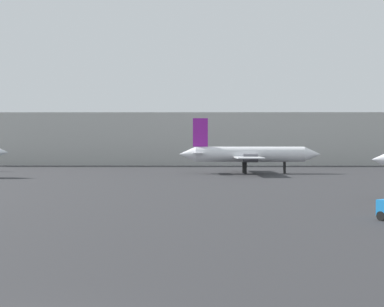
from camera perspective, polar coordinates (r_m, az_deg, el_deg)
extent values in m
cylinder|color=white|center=(86.40, 6.03, -0.08)|extent=(17.05, 2.71, 2.40)
cone|color=white|center=(88.08, 12.39, -0.08)|extent=(2.68, 2.44, 2.40)
cone|color=white|center=(85.83, -0.50, -0.08)|extent=(2.68, 2.44, 2.40)
cube|color=white|center=(86.32, 5.47, -0.32)|extent=(4.19, 19.38, 0.18)
cube|color=white|center=(85.84, 0.63, 0.08)|extent=(1.87, 6.18, 0.12)
cube|color=purple|center=(85.85, 0.87, 2.20)|extent=(2.34, 0.26, 4.45)
cylinder|color=#4C4C54|center=(90.02, 5.55, -0.33)|extent=(2.22, 1.36, 1.32)
cylinder|color=#4C4C54|center=(82.73, 6.09, -0.47)|extent=(2.22, 1.36, 1.32)
cube|color=black|center=(87.27, 9.58, -1.46)|extent=(0.37, 0.37, 1.82)
cube|color=black|center=(87.84, 5.37, -1.43)|extent=(0.37, 0.37, 1.82)
cube|color=black|center=(84.93, 5.57, -1.52)|extent=(0.37, 0.37, 1.82)
cylinder|color=black|center=(36.34, 19.07, -6.16)|extent=(0.52, 0.60, 0.60)
cube|color=#B7B7B2|center=(125.33, -2.24, 1.48)|extent=(90.99, 21.63, 11.16)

